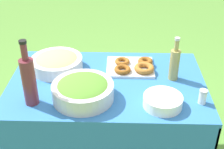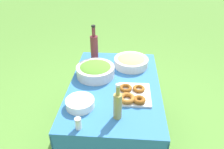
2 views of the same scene
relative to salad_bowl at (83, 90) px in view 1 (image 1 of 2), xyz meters
name	(u,v)px [view 1 (image 1 of 2)]	position (x,y,z in m)	size (l,w,h in m)	color
picnic_table	(107,96)	(-0.12, -0.18, -0.16)	(1.16, 0.74, 0.68)	#2D6BB2
salad_bowl	(83,90)	(0.00, 0.00, 0.00)	(0.33, 0.33, 0.11)	silver
pasta_bowl	(57,62)	(0.20, -0.31, -0.01)	(0.32, 0.32, 0.10)	silver
donut_platter	(133,66)	(-0.28, -0.32, -0.04)	(0.31, 0.25, 0.05)	silver
plate_stack	(163,101)	(-0.42, 0.05, -0.03)	(0.21, 0.21, 0.06)	white
olive_oil_bottle	(175,63)	(-0.52, -0.22, 0.05)	(0.06, 0.06, 0.27)	#998E4C
wine_bottle	(29,80)	(0.27, 0.05, 0.09)	(0.07, 0.07, 0.37)	maroon
salt_shaker	(203,97)	(-0.64, 0.02, -0.02)	(0.04, 0.04, 0.08)	white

